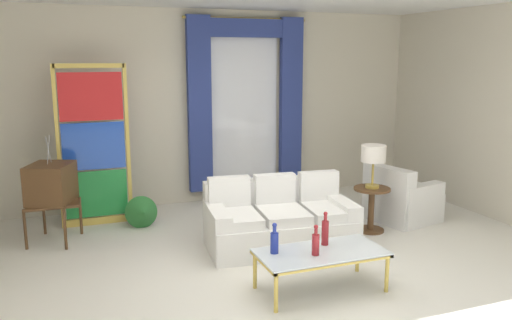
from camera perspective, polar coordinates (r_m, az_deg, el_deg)
name	(u,v)px	position (r m, az deg, el deg)	size (l,w,h in m)	color
ground_plane	(278,270)	(5.83, 2.37, -11.89)	(16.00, 16.00, 0.00)	silver
wall_rear	(202,107)	(8.30, -5.92, 5.74)	(8.00, 0.12, 3.00)	beige
wall_right	(504,114)	(8.03, 25.47, 4.53)	(0.12, 7.00, 3.00)	beige
curtained_window	(246,92)	(8.32, -1.07, 7.48)	(2.00, 0.17, 2.70)	white
couch_white_long	(279,221)	(6.43, 2.49, -6.72)	(1.84, 1.09, 0.86)	white
coffee_table	(321,255)	(5.26, 7.10, -10.21)	(1.27, 0.62, 0.41)	silver
bottle_blue_decanter	(316,243)	(5.10, 6.54, -9.00)	(0.07, 0.07, 0.30)	maroon
bottle_crystal_tall	(274,241)	(5.11, 2.03, -8.86)	(0.08, 0.08, 0.31)	navy
bottle_amber_squat	(325,231)	(5.37, 7.56, -7.74)	(0.07, 0.07, 0.35)	maroon
vintage_tv	(51,185)	(6.92, -21.50, -2.58)	(0.69, 0.73, 1.35)	brown
armchair_white	(400,201)	(7.66, 15.47, -4.31)	(0.97, 0.96, 0.80)	white
stained_glass_divider	(94,149)	(7.38, -17.29, 1.14)	(0.95, 0.05, 2.20)	gold
peacock_figurine	(142,213)	(7.21, -12.31, -5.69)	(0.44, 0.60, 0.50)	beige
round_side_table	(371,205)	(7.08, 12.49, -4.86)	(0.48, 0.48, 0.59)	brown
table_lamp_brass	(374,155)	(6.93, 12.72, 0.49)	(0.32, 0.32, 0.57)	#B29338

